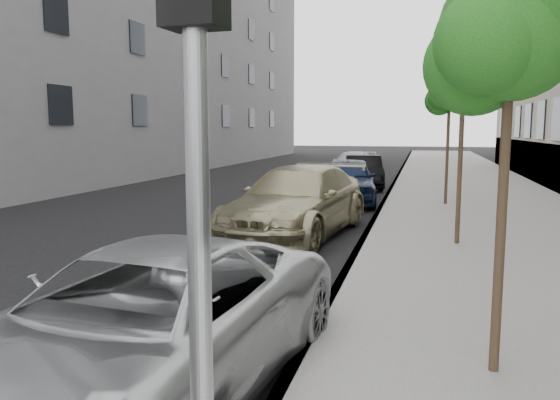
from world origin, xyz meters
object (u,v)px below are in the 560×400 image
at_px(tree_near, 515,29).
at_px(signal_pole, 198,215).
at_px(sedan_black, 363,172).
at_px(sedan_blue, 348,180).
at_px(tree_mid, 466,53).
at_px(tree_far, 451,91).
at_px(suv, 297,201).
at_px(sedan_rear, 352,165).
at_px(minivan, 145,325).

bearing_deg(tree_near, signal_pole, -114.93).
relative_size(tree_near, sedan_black, 0.98).
distance_m(sedan_blue, sedan_black, 5.14).
bearing_deg(tree_near, tree_mid, 90.00).
height_order(tree_far, suv, tree_far).
height_order(signal_pole, sedan_rear, signal_pole).
bearing_deg(sedan_blue, minivan, -96.65).
relative_size(tree_near, tree_far, 0.94).
bearing_deg(sedan_black, sedan_blue, -99.54).
distance_m(signal_pole, sedan_blue, 17.18).
relative_size(tree_far, signal_pole, 1.32).
distance_m(sedan_blue, sedan_rear, 10.33).
height_order(tree_mid, sedan_blue, tree_mid).
distance_m(sedan_black, sedan_rear, 5.25).
bearing_deg(tree_mid, signal_pole, -99.48).
bearing_deg(tree_far, minivan, -103.20).
bearing_deg(sedan_blue, sedan_rear, 89.66).
distance_m(tree_near, sedan_black, 19.05).
bearing_deg(tree_near, minivan, -160.43).
relative_size(signal_pole, sedan_black, 0.78).
bearing_deg(tree_far, suv, -123.00).
height_order(tree_near, sedan_rear, tree_near).
height_order(tree_far, sedan_blue, tree_far).
relative_size(tree_mid, sedan_blue, 1.02).
bearing_deg(sedan_black, tree_near, -89.36).
bearing_deg(sedan_rear, minivan, -80.75).
bearing_deg(tree_near, sedan_blue, 103.95).
xyz_separation_m(minivan, sedan_black, (0.00, 19.72, -0.02)).
bearing_deg(suv, tree_far, 64.88).
xyz_separation_m(tree_mid, tree_far, (0.00, 6.50, -0.35)).
relative_size(minivan, sedan_blue, 1.11).
height_order(tree_mid, sedan_black, tree_mid).
distance_m(tree_near, sedan_rear, 24.26).
bearing_deg(suv, minivan, -79.23).
bearing_deg(tree_mid, sedan_rear, 104.57).
xyz_separation_m(tree_far, sedan_black, (-3.33, 5.54, -3.11)).
relative_size(tree_far, minivan, 0.85).
bearing_deg(minivan, tree_mid, 73.01).
bearing_deg(suv, signal_pole, -71.41).
distance_m(tree_mid, tree_far, 6.51).
bearing_deg(tree_far, tree_mid, -90.00).
distance_m(tree_far, sedan_black, 7.17).
xyz_separation_m(tree_far, sedan_rear, (-4.46, 10.67, -3.14)).
distance_m(suv, sedan_rear, 16.46).
xyz_separation_m(sedan_black, sedan_rear, (-1.13, 5.13, -0.03)).
bearing_deg(minivan, sedan_blue, 96.42).
relative_size(minivan, sedan_rear, 1.12).
height_order(sedan_blue, sedan_rear, sedan_blue).
bearing_deg(minivan, tree_near, 25.99).
xyz_separation_m(tree_near, signal_pole, (-1.70, -3.65, -1.29)).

